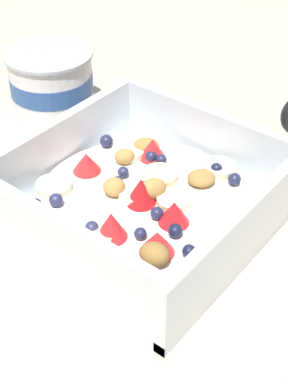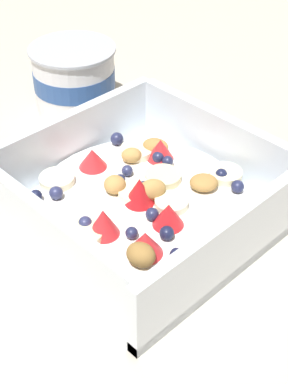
# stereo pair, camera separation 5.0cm
# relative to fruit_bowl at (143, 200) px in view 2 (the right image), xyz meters

# --- Properties ---
(ground_plane) EXTENTS (2.40, 2.40, 0.00)m
(ground_plane) POSITION_rel_fruit_bowl_xyz_m (-0.00, 0.02, -0.02)
(ground_plane) COLOR beige
(fruit_bowl) EXTENTS (0.21, 0.21, 0.07)m
(fruit_bowl) POSITION_rel_fruit_bowl_xyz_m (0.00, 0.00, 0.00)
(fruit_bowl) COLOR white
(fruit_bowl) RESTS_ON ground
(spoon) EXTENTS (0.03, 0.17, 0.01)m
(spoon) POSITION_rel_fruit_bowl_xyz_m (0.16, 0.04, -0.02)
(spoon) COLOR silver
(spoon) RESTS_ON ground
(yogurt_cup) EXTENTS (0.10, 0.10, 0.08)m
(yogurt_cup) POSITION_rel_fruit_bowl_xyz_m (0.08, 0.19, 0.02)
(yogurt_cup) COLOR white
(yogurt_cup) RESTS_ON ground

